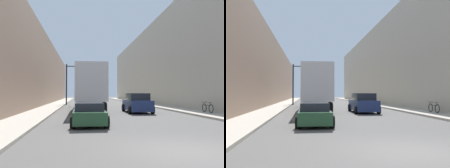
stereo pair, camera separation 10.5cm
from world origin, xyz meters
The scene contains 10 objects.
ground_plane centered at (0.00, 0.00, 0.00)m, with size 200.00×200.00×0.00m, color #565451.
sidewalk_right centered at (6.76, 30.00, 0.07)m, with size 2.47×80.00×0.15m.
sidewalk_left centered at (-6.76, 30.00, 0.07)m, with size 2.47×80.00×0.15m.
building_right centered at (10.99, 30.00, 6.52)m, with size 6.00×80.00×13.03m.
building_left centered at (-10.99, 30.00, 4.97)m, with size 6.00×80.00×9.94m.
semi_truck centered at (-2.42, 18.66, 2.36)m, with size 2.59×13.73×4.20m.
sedan_car centered at (-2.79, 6.78, 0.61)m, with size 1.95×4.24×1.24m.
suv_car centered at (1.81, 14.88, 0.83)m, with size 2.18×4.55×1.74m.
traffic_signal_gantry centered at (-3.76, 30.16, 4.30)m, with size 5.93×0.35×6.02m.
parked_bicycle centered at (7.22, 12.36, 0.53)m, with size 0.44×1.82×0.86m.
Camera 2 is at (-3.13, -7.25, 1.79)m, focal length 40.00 mm.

